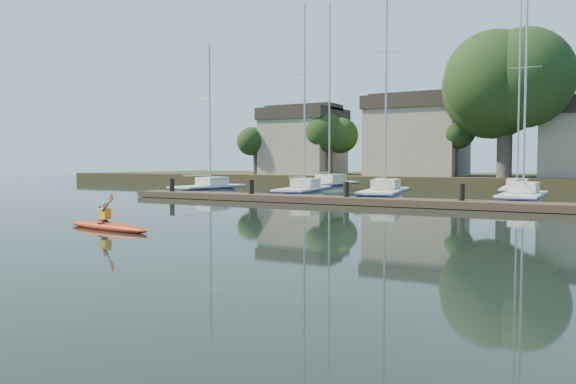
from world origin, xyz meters
The scene contains 10 objects.
ground centered at (0.00, 0.00, 0.00)m, with size 160.00×160.00×0.00m, color black.
kayak centered at (-5.34, -0.45, 0.16)m, with size 4.08×1.13×1.29m.
dock centered at (0.00, 14.00, 0.20)m, with size 34.00×2.00×1.80m.
sailboat_0 centered at (-15.23, 18.12, -0.19)m, with size 2.62×7.53×11.73m.
sailboat_1 centered at (-7.81, 18.33, -0.18)m, with size 3.44×8.54×13.60m.
sailboat_2 centered at (-2.29, 18.09, -0.19)m, with size 3.65×9.28×14.99m.
sailboat_3 centered at (5.28, 18.21, -0.19)m, with size 2.08×7.77×12.51m.
sailboat_5 centered at (-9.79, 26.30, -0.20)m, with size 2.27×9.62×15.92m.
sailboat_6 centered at (4.01, 26.55, -0.17)m, with size 2.58×9.30×14.60m.
shore centered at (1.61, 40.29, 3.23)m, with size 90.00×25.25×12.75m.
Camera 1 is at (8.75, -13.60, 2.20)m, focal length 35.00 mm.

